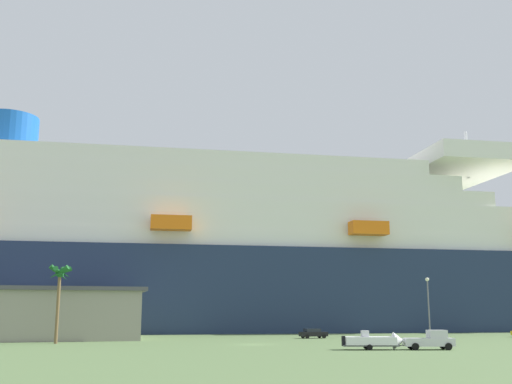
# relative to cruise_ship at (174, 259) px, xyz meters

# --- Properties ---
(ground_plane) EXTENTS (600.00, 600.00, 0.00)m
(ground_plane) POSITION_rel_cruise_ship_xyz_m (6.79, -26.50, -15.96)
(ground_plane) COLOR #567042
(cruise_ship) EXTENTS (279.09, 40.48, 55.65)m
(cruise_ship) POSITION_rel_cruise_ship_xyz_m (0.00, 0.00, 0.00)
(cruise_ship) COLOR #1E2D4C
(cruise_ship) RESTS_ON ground_plane
(terminal_building) EXTENTS (44.67, 29.49, 8.00)m
(terminal_building) POSITION_rel_cruise_ship_xyz_m (-29.29, -31.45, -11.94)
(terminal_building) COLOR gray
(terminal_building) RESTS_ON ground_plane
(pickup_truck) EXTENTS (5.88, 3.12, 2.20)m
(pickup_truck) POSITION_rel_cruise_ship_xyz_m (24.19, -72.10, -14.92)
(pickup_truck) COLOR silver
(pickup_truck) RESTS_ON ground_plane
(small_boat_on_trailer) EXTENTS (7.98, 3.34, 2.15)m
(small_boat_on_trailer) POSITION_rel_cruise_ship_xyz_m (18.13, -70.90, -15.00)
(small_boat_on_trailer) COLOR #595960
(small_boat_on_trailer) RESTS_ON ground_plane
(palm_tree) EXTENTS (3.34, 3.15, 10.76)m
(palm_tree) POSITION_rel_cruise_ship_xyz_m (-19.33, -49.02, -7.14)
(palm_tree) COLOR brown
(palm_tree) RESTS_ON ground_plane
(street_lamp) EXTENTS (0.56, 0.56, 9.28)m
(street_lamp) POSITION_rel_cruise_ship_xyz_m (33.60, -53.85, -10.04)
(street_lamp) COLOR slate
(street_lamp) RESTS_ON ground_plane
(parked_car_black_coupe) EXTENTS (4.70, 2.48, 1.58)m
(parked_car_black_coupe) POSITION_rel_cruise_ship_xyz_m (20.22, -39.22, -15.13)
(parked_car_black_coupe) COLOR black
(parked_car_black_coupe) RESTS_ON ground_plane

